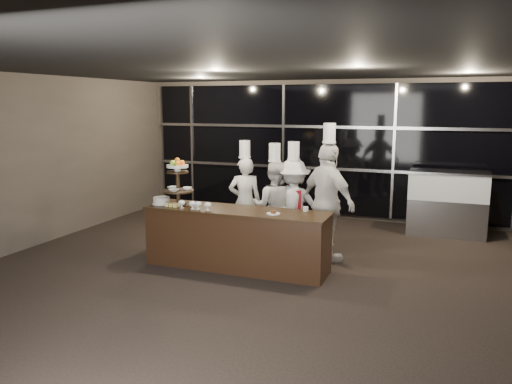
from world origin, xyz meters
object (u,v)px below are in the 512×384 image
at_px(display_case, 447,200).
at_px(chef_a, 245,200).
at_px(display_stand, 178,178).
at_px(buffet_counter, 237,238).
at_px(chef_c, 293,205).
at_px(layer_cake, 162,201).
at_px(chef_b, 274,206).
at_px(chef_d, 328,202).

relative_size(display_case, chef_a, 0.77).
xyz_separation_m(display_case, chef_a, (-3.34, -2.01, 0.13)).
relative_size(display_stand, display_case, 0.52).
xyz_separation_m(buffet_counter, chef_c, (0.54, 1.15, 0.34)).
relative_size(buffet_counter, display_case, 1.97).
height_order(buffet_counter, chef_c, chef_c).
height_order(display_stand, chef_a, chef_a).
height_order(layer_cake, chef_a, chef_a).
bearing_deg(chef_b, layer_cake, -144.38).
height_order(buffet_counter, chef_d, chef_d).
distance_m(chef_b, chef_c, 0.31).
height_order(display_case, chef_b, chef_b).
relative_size(layer_cake, chef_c, 0.16).
xyz_separation_m(layer_cake, chef_b, (1.52, 1.09, -0.18)).
bearing_deg(chef_a, buffet_counter, -73.20).
height_order(layer_cake, display_case, display_case).
bearing_deg(display_case, layer_cake, -142.25).
bearing_deg(display_case, chef_c, -139.27).
bearing_deg(layer_cake, display_case, 37.75).
height_order(display_case, chef_d, chef_d).
distance_m(layer_cake, chef_c, 2.18).
bearing_deg(buffet_counter, chef_a, 106.80).
xyz_separation_m(chef_b, chef_d, (0.96, -0.20, 0.17)).
xyz_separation_m(display_stand, display_case, (3.97, 3.24, -0.65)).
relative_size(layer_cake, chef_b, 0.16).
bearing_deg(layer_cake, chef_b, 35.62).
distance_m(display_stand, layer_cake, 0.46).
bearing_deg(chef_b, chef_c, 19.79).
bearing_deg(chef_b, buffet_counter, -103.19).
bearing_deg(chef_c, layer_cake, -146.64).
bearing_deg(chef_a, display_case, 31.04).
xyz_separation_m(buffet_counter, chef_b, (0.24, 1.04, 0.33)).
relative_size(layer_cake, chef_d, 0.14).
distance_m(chef_a, chef_b, 0.64).
bearing_deg(chef_d, chef_a, 166.04).
bearing_deg(chef_d, display_case, 53.71).
bearing_deg(display_case, buffet_counter, -132.51).
xyz_separation_m(display_stand, chef_b, (1.24, 1.04, -0.55)).
distance_m(display_case, chef_a, 3.90).
bearing_deg(chef_d, layer_cake, -160.35).
distance_m(display_stand, display_case, 5.16).
relative_size(buffet_counter, chef_d, 1.29).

